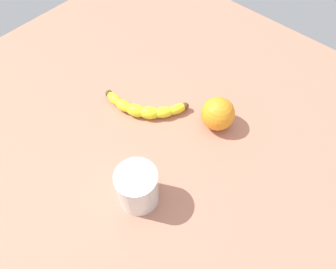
# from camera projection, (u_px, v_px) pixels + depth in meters

# --- Properties ---
(wooden_tabletop) EXTENTS (1.20, 1.20, 0.03)m
(wooden_tabletop) POSITION_uv_depth(u_px,v_px,m) (148.00, 122.00, 0.87)
(wooden_tabletop) COLOR #B5725B
(wooden_tabletop) RESTS_ON ground
(banana) EXTENTS (0.14, 0.21, 0.03)m
(banana) POSITION_uv_depth(u_px,v_px,m) (144.00, 108.00, 0.86)
(banana) COLOR yellow
(banana) RESTS_ON wooden_tabletop
(smoothie_glass) EXTENTS (0.09, 0.09, 0.10)m
(smoothie_glass) POSITION_uv_depth(u_px,v_px,m) (138.00, 188.00, 0.69)
(smoothie_glass) COLOR silver
(smoothie_glass) RESTS_ON wooden_tabletop
(orange_fruit) EXTENTS (0.09, 0.09, 0.09)m
(orange_fruit) POSITION_uv_depth(u_px,v_px,m) (218.00, 114.00, 0.81)
(orange_fruit) COLOR orange
(orange_fruit) RESTS_ON wooden_tabletop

